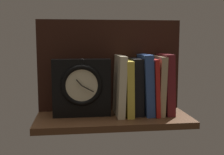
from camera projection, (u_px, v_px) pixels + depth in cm
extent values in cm
cube|color=#4C2D19|center=(113.00, 119.00, 112.88)|extent=(61.45, 24.94, 2.50)
cube|color=black|center=(110.00, 65.00, 121.85)|extent=(61.45, 1.20, 38.90)
cube|color=beige|center=(120.00, 85.00, 114.40)|extent=(3.75, 16.51, 24.25)
cube|color=gold|center=(127.00, 88.00, 114.92)|extent=(3.22, 16.62, 22.30)
cube|color=black|center=(136.00, 86.00, 115.35)|extent=(4.33, 12.11, 23.03)
cube|color=#2D4C8E|center=(146.00, 84.00, 115.76)|extent=(4.62, 15.13, 24.71)
cube|color=red|center=(152.00, 86.00, 116.22)|extent=(2.67, 16.65, 22.95)
cube|color=tan|center=(158.00, 85.00, 116.46)|extent=(3.08, 15.73, 23.86)
cube|color=maroon|center=(166.00, 84.00, 116.82)|extent=(4.32, 14.62, 24.79)
cube|color=black|center=(82.00, 88.00, 112.04)|extent=(22.97, 4.98, 22.97)
torus|color=black|center=(82.00, 86.00, 109.02)|extent=(16.41, 2.02, 16.41)
cylinder|color=beige|center=(82.00, 86.00, 109.02)|extent=(13.25, 0.60, 13.25)
cube|color=black|center=(79.00, 83.00, 108.23)|extent=(2.32, 0.30, 2.67)
cube|color=black|center=(88.00, 89.00, 108.98)|extent=(4.69, 0.30, 2.76)
torus|color=black|center=(81.00, 62.00, 108.21)|extent=(2.44, 0.44, 2.44)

